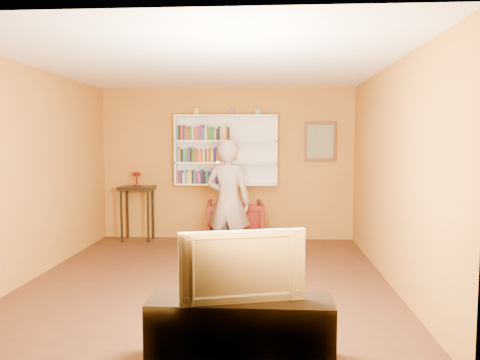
# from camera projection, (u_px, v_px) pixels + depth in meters

# --- Properties ---
(room_shell) EXTENTS (5.30, 5.80, 2.88)m
(room_shell) POSITION_uv_depth(u_px,v_px,m) (209.00, 200.00, 5.92)
(room_shell) COLOR #3F2314
(room_shell) RESTS_ON ground
(bookshelf) EXTENTS (1.80, 0.29, 1.23)m
(bookshelf) POSITION_uv_depth(u_px,v_px,m) (226.00, 150.00, 8.27)
(bookshelf) COLOR white
(bookshelf) RESTS_ON room_shell
(books_row_lower) EXTENTS (0.86, 0.18, 0.25)m
(books_row_lower) POSITION_uv_depth(u_px,v_px,m) (201.00, 177.00, 8.23)
(books_row_lower) COLOR brown
(books_row_lower) RESTS_ON bookshelf
(books_row_middle) EXTENTS (0.77, 0.19, 0.27)m
(books_row_middle) POSITION_uv_depth(u_px,v_px,m) (198.00, 155.00, 8.20)
(books_row_middle) COLOR teal
(books_row_middle) RESTS_ON bookshelf
(books_row_upper) EXTENTS (0.92, 0.19, 0.27)m
(books_row_upper) POSITION_uv_depth(u_px,v_px,m) (203.00, 134.00, 8.16)
(books_row_upper) COLOR teal
(books_row_upper) RESTS_ON bookshelf
(ornament_left) EXTENTS (0.09, 0.09, 0.12)m
(ornament_left) POSITION_uv_depth(u_px,v_px,m) (197.00, 112.00, 8.18)
(ornament_left) COLOR gold
(ornament_left) RESTS_ON bookshelf
(ornament_centre) EXTENTS (0.08, 0.08, 0.11)m
(ornament_centre) POSITION_uv_depth(u_px,v_px,m) (232.00, 112.00, 8.14)
(ornament_centre) COLOR #8A2E41
(ornament_centre) RESTS_ON bookshelf
(ornament_right) EXTENTS (0.08, 0.08, 0.11)m
(ornament_right) POSITION_uv_depth(u_px,v_px,m) (258.00, 112.00, 8.12)
(ornament_right) COLOR slate
(ornament_right) RESTS_ON bookshelf
(framed_painting) EXTENTS (0.55, 0.05, 0.70)m
(framed_painting) POSITION_uv_depth(u_px,v_px,m) (320.00, 142.00, 8.20)
(framed_painting) COLOR #553018
(framed_painting) RESTS_ON room_shell
(console_table) EXTENTS (0.59, 0.45, 0.96)m
(console_table) POSITION_uv_depth(u_px,v_px,m) (137.00, 195.00, 8.28)
(console_table) COLOR black
(console_table) RESTS_ON ground
(ruby_lustre) EXTENTS (0.16, 0.16, 0.26)m
(ruby_lustre) POSITION_uv_depth(u_px,v_px,m) (137.00, 176.00, 8.25)
(ruby_lustre) COLOR maroon
(ruby_lustre) RESTS_ON console_table
(armchair) EXTENTS (0.95, 0.97, 0.82)m
(armchair) POSITION_uv_depth(u_px,v_px,m) (235.00, 226.00, 7.47)
(armchair) COLOR #430704
(armchair) RESTS_ON ground
(person) EXTENTS (0.73, 0.56, 1.78)m
(person) POSITION_uv_depth(u_px,v_px,m) (228.00, 202.00, 6.68)
(person) COLOR #6C594F
(person) RESTS_ON ground
(game_remote) EXTENTS (0.04, 0.15, 0.04)m
(game_remote) POSITION_uv_depth(u_px,v_px,m) (218.00, 162.00, 6.35)
(game_remote) COLOR silver
(game_remote) RESTS_ON person
(tv_cabinet) EXTENTS (1.46, 0.44, 0.52)m
(tv_cabinet) POSITION_uv_depth(u_px,v_px,m) (240.00, 331.00, 3.71)
(tv_cabinet) COLOR black
(tv_cabinet) RESTS_ON ground
(television) EXTENTS (0.98, 0.37, 0.56)m
(television) POSITION_uv_depth(u_px,v_px,m) (240.00, 264.00, 3.67)
(television) COLOR black
(television) RESTS_ON tv_cabinet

